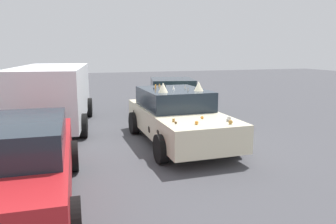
# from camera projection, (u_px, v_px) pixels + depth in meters

# --- Properties ---
(ground_plane) EXTENTS (60.00, 60.00, 0.00)m
(ground_plane) POSITION_uv_depth(u_px,v_px,m) (178.00, 143.00, 9.16)
(ground_plane) COLOR #47474C
(art_car_decorated) EXTENTS (4.59, 2.09, 1.73)m
(art_car_decorated) POSITION_uv_depth(u_px,v_px,m) (177.00, 116.00, 9.11)
(art_car_decorated) COLOR beige
(art_car_decorated) RESTS_ON ground
(parked_van_behind_right) EXTENTS (5.57, 2.88, 2.03)m
(parked_van_behind_right) POSITION_uv_depth(u_px,v_px,m) (52.00, 93.00, 10.90)
(parked_van_behind_right) COLOR silver
(parked_van_behind_right) RESTS_ON ground
(parked_sedan_near_right) EXTENTS (4.20, 2.09, 1.38)m
(parked_sedan_near_right) POSITION_uv_depth(u_px,v_px,m) (41.00, 93.00, 14.39)
(parked_sedan_near_right) COLOR gray
(parked_sedan_near_right) RESTS_ON ground
(parked_sedan_near_left) EXTENTS (4.46, 2.70, 1.43)m
(parked_sedan_near_left) POSITION_uv_depth(u_px,v_px,m) (173.00, 97.00, 13.00)
(parked_sedan_near_left) COLOR #1E602D
(parked_sedan_near_left) RESTS_ON ground
(parked_sedan_behind_left) EXTENTS (4.65, 2.09, 1.48)m
(parked_sedan_behind_left) POSITION_uv_depth(u_px,v_px,m) (16.00, 163.00, 5.30)
(parked_sedan_behind_left) COLOR red
(parked_sedan_behind_left) RESTS_ON ground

